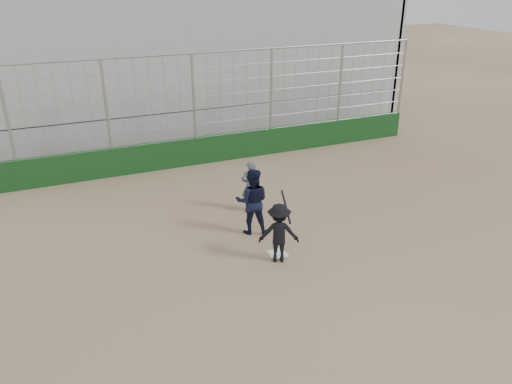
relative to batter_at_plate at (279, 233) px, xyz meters
name	(u,v)px	position (x,y,z in m)	size (l,w,h in m)	color
ground	(278,254)	(0.10, 0.26, -0.76)	(90.00, 90.00, 0.00)	brown
home_plate	(278,254)	(0.10, 0.26, -0.75)	(0.44, 0.44, 0.02)	white
backstop	(196,139)	(0.10, 7.26, 0.19)	(18.10, 0.25, 4.04)	black
bleachers	(160,63)	(0.10, 12.21, 2.16)	(20.25, 6.70, 6.98)	gray
batter_at_plate	(279,233)	(0.00, 0.00, 0.00)	(1.13, 0.91, 1.70)	black
catcher_crouched	(252,212)	(-0.05, 1.55, -0.14)	(1.12, 1.01, 1.25)	black
umpire	(251,189)	(0.43, 2.84, -0.05)	(0.58, 0.38, 1.43)	#48515B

